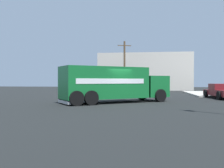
# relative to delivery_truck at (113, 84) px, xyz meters

# --- Properties ---
(ground_plane) EXTENTS (100.00, 100.00, 0.00)m
(ground_plane) POSITION_rel_delivery_truck_xyz_m (0.22, -0.37, -1.42)
(ground_plane) COLOR black
(delivery_truck) EXTENTS (8.33, 7.03, 2.68)m
(delivery_truck) POSITION_rel_delivery_truck_xyz_m (0.00, 0.00, 0.00)
(delivery_truck) COLOR #146B2D
(delivery_truck) RESTS_ON ground
(pickup_maroon) EXTENTS (2.70, 5.38, 1.38)m
(pickup_maroon) POSITION_rel_delivery_truck_xyz_m (9.49, 5.63, -0.69)
(pickup_maroon) COLOR maroon
(pickup_maroon) RESTS_ON ground
(utility_pole) EXTENTS (2.11, 0.85, 7.96)m
(utility_pole) POSITION_rel_delivery_truck_xyz_m (-1.07, 21.44, 2.70)
(utility_pole) COLOR brown
(utility_pole) RESTS_ON ground
(building_backdrop) EXTENTS (16.21, 6.00, 6.49)m
(building_backdrop) POSITION_rel_delivery_truck_xyz_m (2.04, 27.39, 1.82)
(building_backdrop) COLOR beige
(building_backdrop) RESTS_ON ground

